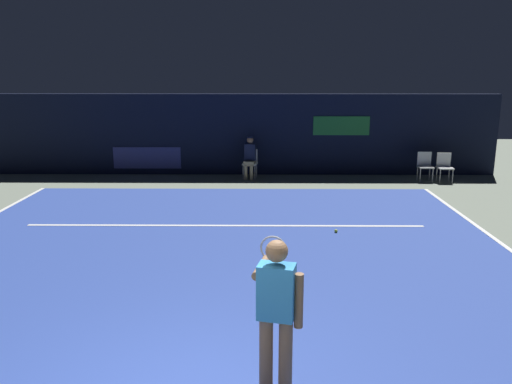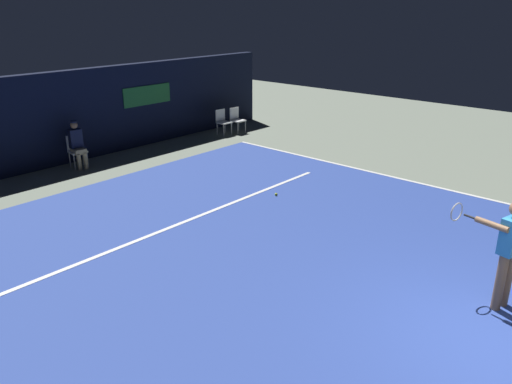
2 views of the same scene
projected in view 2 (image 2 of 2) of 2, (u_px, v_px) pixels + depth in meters
The scene contains 10 objects.
ground_plane at pixel (257, 248), 9.64m from camera, with size 33.43×33.43×0.00m, color gray.
court_surface at pixel (257, 247), 9.64m from camera, with size 11.10×11.06×0.01m, color #2D479E.
line_sideline_left at pixel (394, 177), 13.49m from camera, with size 0.10×11.06×0.01m, color white.
line_service at pixel (189, 220), 10.84m from camera, with size 8.66×0.10×0.01m, color white.
back_wall at pixel (46, 121), 14.06m from camera, with size 16.76×0.33×2.60m.
tennis_player at pixel (508, 248), 7.43m from camera, with size 0.51×1.02×1.73m.
line_judge_on_chair at pixel (77, 144), 14.11m from camera, with size 0.49×0.57×1.32m.
courtside_chair_near at pixel (237, 119), 18.07m from camera, with size 0.45×0.43×0.88m.
courtside_chair_far at pixel (223, 121), 17.77m from camera, with size 0.46×0.43×0.88m.
tennis_ball at pixel (276, 194), 12.20m from camera, with size 0.07×0.07×0.07m, color #CCE033.
Camera 2 is at (-6.50, -1.21, 4.35)m, focal length 35.70 mm.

